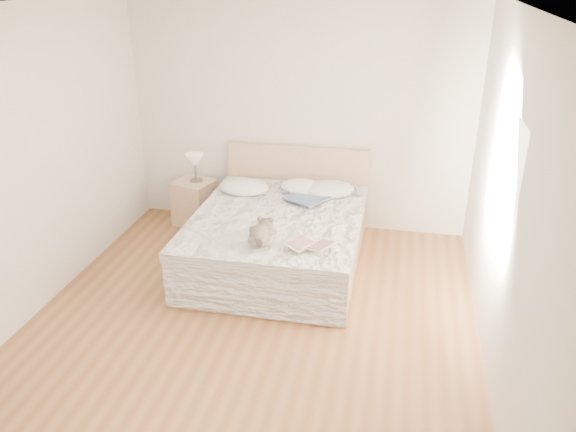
% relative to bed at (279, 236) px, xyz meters
% --- Properties ---
extents(floor, '(4.00, 4.50, 0.00)m').
position_rel_bed_xyz_m(floor, '(0.00, -1.19, -0.31)').
color(floor, brown).
rests_on(floor, ground).
extents(ceiling, '(4.00, 4.50, 0.00)m').
position_rel_bed_xyz_m(ceiling, '(0.00, -1.19, 2.39)').
color(ceiling, white).
rests_on(ceiling, ground).
extents(wall_back, '(4.00, 0.02, 2.70)m').
position_rel_bed_xyz_m(wall_back, '(0.00, 1.06, 1.04)').
color(wall_back, silver).
rests_on(wall_back, ground).
extents(wall_front, '(4.00, 0.02, 2.70)m').
position_rel_bed_xyz_m(wall_front, '(0.00, -3.44, 1.04)').
color(wall_front, silver).
rests_on(wall_front, ground).
extents(wall_left, '(0.02, 4.50, 2.70)m').
position_rel_bed_xyz_m(wall_left, '(-2.00, -1.19, 1.04)').
color(wall_left, silver).
rests_on(wall_left, ground).
extents(wall_right, '(0.02, 4.50, 2.70)m').
position_rel_bed_xyz_m(wall_right, '(2.00, -1.19, 1.04)').
color(wall_right, silver).
rests_on(wall_right, ground).
extents(window, '(0.02, 1.30, 1.10)m').
position_rel_bed_xyz_m(window, '(1.99, -0.89, 1.14)').
color(window, white).
rests_on(window, wall_right).
extents(bed, '(1.72, 2.14, 1.00)m').
position_rel_bed_xyz_m(bed, '(0.00, 0.00, 0.00)').
color(bed, tan).
rests_on(bed, floor).
extents(nightstand, '(0.55, 0.51, 0.56)m').
position_rel_bed_xyz_m(nightstand, '(-1.23, 0.75, -0.03)').
color(nightstand, tan).
rests_on(nightstand, floor).
extents(table_lamp, '(0.27, 0.27, 0.34)m').
position_rel_bed_xyz_m(table_lamp, '(-1.20, 0.77, 0.49)').
color(table_lamp, '#4A4640').
rests_on(table_lamp, nightstand).
extents(pillow_left, '(0.58, 0.41, 0.17)m').
position_rel_bed_xyz_m(pillow_left, '(-0.52, 0.49, 0.33)').
color(pillow_left, white).
rests_on(pillow_left, bed).
extents(pillow_middle, '(0.58, 0.44, 0.16)m').
position_rel_bed_xyz_m(pillow_middle, '(0.14, 0.62, 0.33)').
color(pillow_middle, white).
rests_on(pillow_middle, bed).
extents(pillow_right, '(0.69, 0.57, 0.18)m').
position_rel_bed_xyz_m(pillow_right, '(0.43, 0.62, 0.33)').
color(pillow_right, silver).
rests_on(pillow_right, bed).
extents(blouse, '(0.88, 0.89, 0.03)m').
position_rel_bed_xyz_m(blouse, '(0.28, 0.44, 0.32)').
color(blouse, '#38476A').
rests_on(blouse, bed).
extents(photo_book, '(0.35, 0.29, 0.02)m').
position_rel_bed_xyz_m(photo_book, '(-0.41, 0.42, 0.32)').
color(photo_book, white).
rests_on(photo_book, bed).
extents(childrens_book, '(0.48, 0.43, 0.03)m').
position_rel_bed_xyz_m(childrens_book, '(0.46, -0.75, 0.32)').
color(childrens_book, beige).
rests_on(childrens_book, bed).
extents(teddy_bear, '(0.24, 0.33, 0.17)m').
position_rel_bed_xyz_m(teddy_bear, '(-0.01, -0.76, 0.34)').
color(teddy_bear, brown).
rests_on(teddy_bear, bed).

